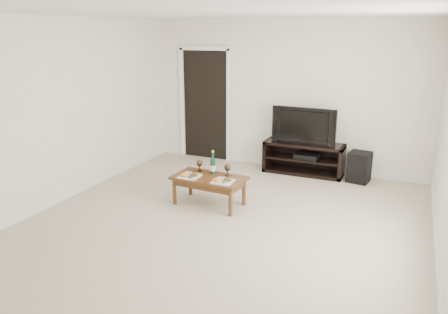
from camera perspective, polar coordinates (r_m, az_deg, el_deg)
floor at (r=5.67m, az=-0.21°, el=-8.88°), size 5.50×5.50×0.00m
back_wall at (r=7.83m, az=8.02°, el=7.95°), size 5.00×0.04×2.60m
ceiling at (r=5.14m, az=-0.24°, el=18.60°), size 5.00×5.50×0.04m
doorway at (r=8.39m, az=-2.43°, el=6.74°), size 0.90×0.02×2.05m
media_console at (r=7.68m, az=10.34°, el=-0.15°), size 1.36×0.45×0.55m
television at (r=7.54m, az=10.57°, el=4.15°), size 1.10×0.18×0.63m
av_receiver at (r=7.65m, az=10.77°, el=0.14°), size 0.41×0.32×0.08m
subwoofer at (r=7.49m, az=17.24°, el=-1.26°), size 0.38×0.38×0.50m
coffee_table at (r=6.23m, az=-1.96°, el=-4.42°), size 1.05×0.62×0.42m
plate_left at (r=6.16m, az=-4.50°, el=-2.30°), size 0.27×0.27×0.07m
plate_right at (r=5.93m, az=-0.15°, el=-3.00°), size 0.27×0.27×0.07m
wine_bottle at (r=6.23m, az=-1.46°, el=-0.68°), size 0.07×0.07×0.35m
goblet_left at (r=6.39m, az=-3.23°, el=-1.12°), size 0.09×0.09×0.17m
goblet_right at (r=6.18m, az=0.45°, el=-1.68°), size 0.09×0.09×0.17m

